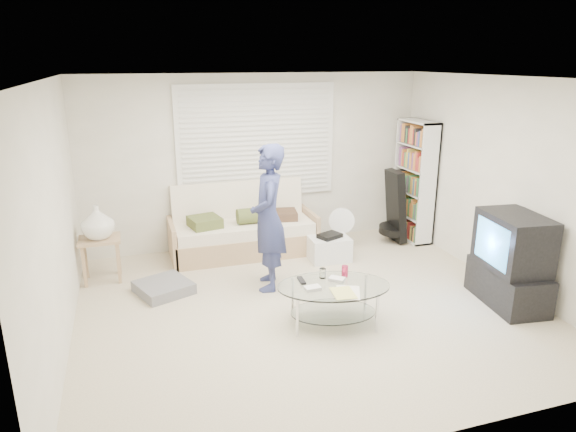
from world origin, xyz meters
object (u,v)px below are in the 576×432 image
object	(u,v)px
futon_sofa	(243,231)
coffee_table	(333,293)
bookshelf	(414,181)
tv_unit	(511,261)

from	to	relation	value
futon_sofa	coffee_table	bearing A→B (deg)	-79.22
futon_sofa	coffee_table	xyz separation A→B (m)	(0.44, -2.30, 0.02)
bookshelf	coffee_table	xyz separation A→B (m)	(-2.20, -2.14, -0.56)
coffee_table	bookshelf	bearing A→B (deg)	44.22
tv_unit	futon_sofa	bearing A→B (deg)	135.52
futon_sofa	tv_unit	size ratio (longest dim) A/B	1.94
futon_sofa	coffee_table	distance (m)	2.34
bookshelf	tv_unit	distance (m)	2.35
tv_unit	coffee_table	size ratio (longest dim) A/B	0.81
futon_sofa	bookshelf	distance (m)	2.71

